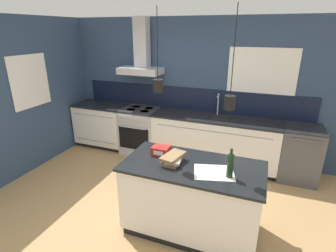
# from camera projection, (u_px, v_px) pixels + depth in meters

# --- Properties ---
(ground_plane) EXTENTS (16.00, 16.00, 0.00)m
(ground_plane) POSITION_uv_depth(u_px,v_px,m) (147.00, 210.00, 3.67)
(ground_plane) COLOR tan
(ground_plane) RESTS_ON ground
(wall_back) EXTENTS (5.60, 2.28, 2.60)m
(wall_back) POSITION_uv_depth(u_px,v_px,m) (187.00, 87.00, 4.96)
(wall_back) COLOR navy
(wall_back) RESTS_ON ground_plane
(wall_left) EXTENTS (0.08, 3.80, 2.60)m
(wall_left) POSITION_uv_depth(u_px,v_px,m) (38.00, 94.00, 4.64)
(wall_left) COLOR navy
(wall_left) RESTS_ON ground_plane
(counter_run_left) EXTENTS (1.10, 0.64, 0.91)m
(counter_run_left) POSITION_uv_depth(u_px,v_px,m) (103.00, 125.00, 5.60)
(counter_run_left) COLOR black
(counter_run_left) RESTS_ON ground_plane
(counter_run_sink) EXTENTS (2.26, 0.64, 1.30)m
(counter_run_sink) POSITION_uv_depth(u_px,v_px,m) (214.00, 141.00, 4.79)
(counter_run_sink) COLOR black
(counter_run_sink) RESTS_ON ground_plane
(oven_range) EXTENTS (0.72, 0.66, 0.91)m
(oven_range) POSITION_uv_depth(u_px,v_px,m) (141.00, 130.00, 5.29)
(oven_range) COLOR #B5B5BA
(oven_range) RESTS_ON ground_plane
(dishwasher) EXTENTS (0.61, 0.65, 0.91)m
(dishwasher) POSITION_uv_depth(u_px,v_px,m) (299.00, 153.00, 4.31)
(dishwasher) COLOR #4C4C51
(dishwasher) RESTS_ON ground_plane
(kitchen_island) EXTENTS (1.62, 0.83, 0.91)m
(kitchen_island) POSITION_uv_depth(u_px,v_px,m) (192.00, 198.00, 3.17)
(kitchen_island) COLOR black
(kitchen_island) RESTS_ON ground_plane
(bottle_on_island) EXTENTS (0.07, 0.07, 0.33)m
(bottle_on_island) POSITION_uv_depth(u_px,v_px,m) (230.00, 166.00, 2.72)
(bottle_on_island) COLOR #193319
(bottle_on_island) RESTS_ON kitchen_island
(book_stack) EXTENTS (0.24, 0.36, 0.11)m
(book_stack) POSITION_uv_depth(u_px,v_px,m) (173.00, 159.00, 3.04)
(book_stack) COLOR olive
(book_stack) RESTS_ON kitchen_island
(red_supply_box) EXTENTS (0.21, 0.17, 0.11)m
(red_supply_box) POSITION_uv_depth(u_px,v_px,m) (161.00, 150.00, 3.26)
(red_supply_box) COLOR red
(red_supply_box) RESTS_ON kitchen_island
(paper_pile) EXTENTS (0.50, 0.44, 0.01)m
(paper_pile) POSITION_uv_depth(u_px,v_px,m) (214.00, 172.00, 2.85)
(paper_pile) COLOR silver
(paper_pile) RESTS_ON kitchen_island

